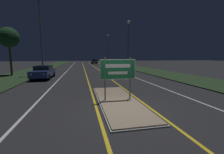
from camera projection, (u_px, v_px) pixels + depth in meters
name	position (u px, v px, depth m)	size (l,w,h in m)	color
ground_plane	(124.00, 109.00, 6.83)	(160.00, 160.00, 0.00)	#232326
median_island	(118.00, 101.00, 8.01)	(2.07, 6.51, 0.10)	#999993
verge_left	(33.00, 71.00, 24.31)	(5.00, 100.00, 0.08)	#23381E
verge_right	(143.00, 69.00, 28.15)	(5.00, 100.00, 0.08)	#23381E
centre_line_yellow_left	(84.00, 68.00, 30.84)	(0.12, 70.00, 0.01)	gold
centre_line_yellow_right	(96.00, 68.00, 31.33)	(0.12, 70.00, 0.01)	gold
lane_line_white_left	(69.00, 69.00, 30.23)	(0.12, 70.00, 0.01)	silver
lane_line_white_right	(110.00, 68.00, 31.93)	(0.12, 70.00, 0.01)	silver
edge_line_white_left	(54.00, 69.00, 29.63)	(0.10, 70.00, 0.01)	silver
edge_line_white_right	(124.00, 68.00, 32.54)	(0.10, 70.00, 0.01)	silver
highway_sign	(118.00, 71.00, 7.79)	(1.89, 0.07, 2.25)	#56565B
streetlight_left_near	(40.00, 27.00, 17.95)	(0.48, 0.48, 9.69)	#56565B
streetlight_right_near	(128.00, 37.00, 26.57)	(0.58, 0.58, 8.68)	#56565B
streetlight_right_far	(108.00, 46.00, 45.40)	(0.50, 0.50, 8.95)	#56565B
car_receding_0	(118.00, 70.00, 18.46)	(2.00, 4.56, 1.40)	silver
car_receding_1	(120.00, 65.00, 29.42)	(1.93, 4.46, 1.55)	navy
car_receding_2	(110.00, 63.00, 39.45)	(2.04, 4.59, 1.34)	maroon
car_receding_3	(94.00, 62.00, 49.75)	(1.97, 4.75, 1.49)	#4C514C
car_approaching_0	(43.00, 72.00, 16.33)	(1.88, 4.67, 1.41)	navy
roadside_palm_left	(9.00, 38.00, 18.17)	(2.41, 2.41, 5.85)	#4C3823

